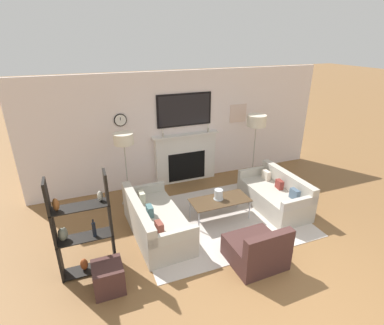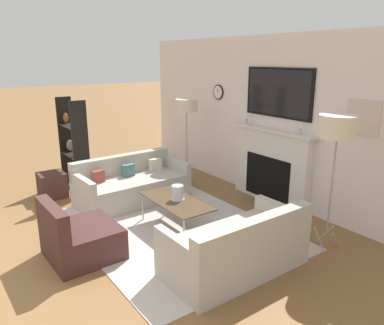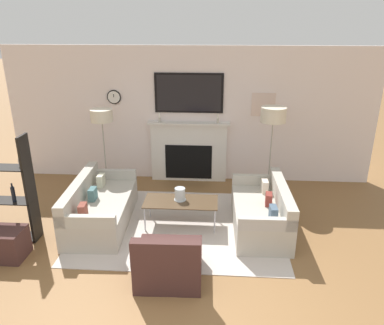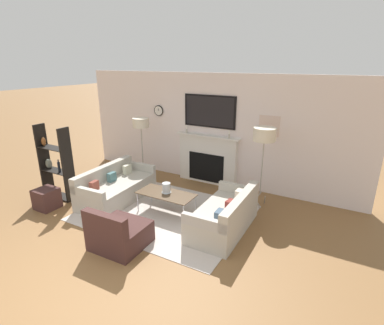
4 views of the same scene
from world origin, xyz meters
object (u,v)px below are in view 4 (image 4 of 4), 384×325
Objects in this scene: coffee_table at (166,195)px; shelf_unit at (55,165)px; armchair at (119,234)px; floor_lamp_right at (265,135)px; couch_left at (116,188)px; floor_lamp_left at (141,124)px; hurricane_candle at (167,188)px; couch_right at (225,216)px; ottoman at (47,199)px.

shelf_unit is at bearing -167.81° from coffee_table.
armchair is 3.33m from floor_lamp_right.
armchair is at bearing -90.89° from coffee_table.
couch_left is 1.14× the size of floor_lamp_left.
armchair is (1.31, -1.34, -0.03)m from couch_left.
armchair is at bearing -90.33° from hurricane_candle.
floor_lamp_right is (3.13, 0.00, 0.07)m from floor_lamp_left.
couch_left is at bearing 23.26° from shelf_unit.
hurricane_candle is 2.63m from shelf_unit.
hurricane_candle is (-1.31, 0.06, 0.25)m from couch_right.
couch_right reaches higher than coffee_table.
floor_lamp_right reaches higher than coffee_table.
couch_left reaches higher than hurricane_candle.
ottoman is at bearing -148.84° from floor_lamp_right.
couch_right is 1.01× the size of floor_lamp_left.
ottoman is (-2.30, -1.06, -0.19)m from coffee_table.
floor_lamp_right reaches higher than armchair.
hurricane_candle is (0.01, 1.41, 0.28)m from armchair.
couch_right is 1.83m from floor_lamp_right.
hurricane_candle is 0.47× the size of ottoman.
couch_left is 3.40m from floor_lamp_right.
armchair reaches higher than coffee_table.
shelf_unit is (-4.11, -1.82, -0.78)m from floor_lamp_right.
couch_right reaches higher than hurricane_candle.
coffee_table is (0.02, 1.37, 0.16)m from armchair.
floor_lamp_left is at bearing 155.81° from couch_right.
couch_right reaches higher than ottoman.
floor_lamp_right is at bearing 31.16° from ottoman.
couch_right is 0.99× the size of shelf_unit.
couch_left is 4.26× the size of ottoman.
couch_right is 1.93× the size of armchair.
floor_lamp_left is 3.13m from floor_lamp_right.
ottoman is at bearing -62.32° from shelf_unit.
floor_lamp_right is at bearing 0.00° from floor_lamp_left.
couch_right is at bearing -2.78° from hurricane_candle.
hurricane_candle is 0.12× the size of floor_lamp_right.
couch_right reaches higher than couch_left.
floor_lamp_left reaches higher than couch_left.
floor_lamp_left reaches higher than hurricane_candle.
couch_left is 1.12× the size of shelf_unit.
armchair is 3.30m from floor_lamp_left.
shelf_unit is (-2.54, 0.81, 0.52)m from armchair.
floor_lamp_right is at bearing 79.10° from couch_right.
shelf_unit reaches higher than floor_lamp_left.
floor_lamp_right is (0.25, 1.29, 1.27)m from couch_right.
couch_right is 3.78× the size of ottoman.
shelf_unit reaches higher than ottoman.
couch_right is 1.88m from armchair.
floor_lamp_left is at bearing 100.81° from couch_left.
armchair reaches higher than couch_left.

